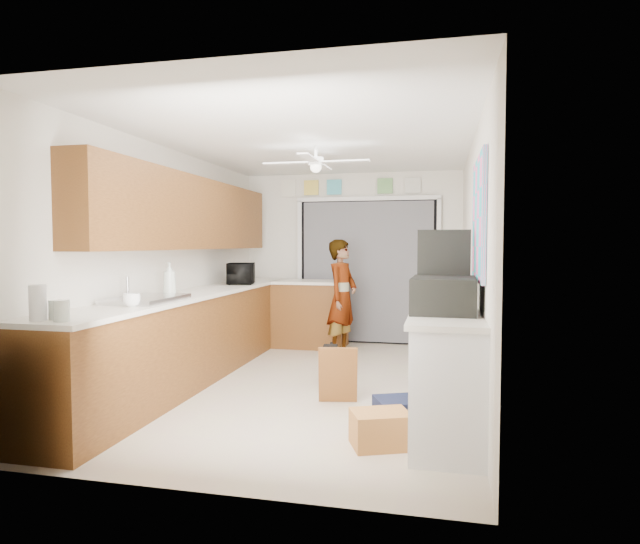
{
  "coord_description": "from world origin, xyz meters",
  "views": [
    {
      "loc": [
        1.29,
        -5.33,
        1.46
      ],
      "look_at": [
        0.0,
        0.4,
        1.15
      ],
      "focal_mm": 30.0,
      "sensor_mm": 36.0,
      "label": 1
    }
  ],
  "objects_px": {
    "paper_towel_roll": "(38,303)",
    "suitcase": "(444,295)",
    "microwave": "(241,273)",
    "cup": "(132,300)",
    "dog": "(329,362)",
    "soap_bottle": "(169,279)",
    "man": "(342,297)",
    "cardboard_box": "(380,429)",
    "navy_crate": "(401,413)"
  },
  "relations": [
    {
      "from": "paper_towel_roll",
      "to": "suitcase",
      "type": "bearing_deg",
      "value": 21.45
    },
    {
      "from": "microwave",
      "to": "cup",
      "type": "xyz_separation_m",
      "value": [
        0.04,
        -2.59,
        -0.08
      ]
    },
    {
      "from": "paper_towel_roll",
      "to": "dog",
      "type": "relative_size",
      "value": 0.47
    },
    {
      "from": "soap_bottle",
      "to": "cup",
      "type": "height_order",
      "value": "soap_bottle"
    },
    {
      "from": "microwave",
      "to": "dog",
      "type": "height_order",
      "value": "microwave"
    },
    {
      "from": "soap_bottle",
      "to": "cup",
      "type": "xyz_separation_m",
      "value": [
        0.15,
        -0.92,
        -0.11
      ]
    },
    {
      "from": "cup",
      "to": "man",
      "type": "bearing_deg",
      "value": 67.11
    },
    {
      "from": "microwave",
      "to": "suitcase",
      "type": "xyz_separation_m",
      "value": [
        2.55,
        -2.4,
        -0.0
      ]
    },
    {
      "from": "suitcase",
      "to": "microwave",
      "type": "bearing_deg",
      "value": 138.3
    },
    {
      "from": "paper_towel_roll",
      "to": "dog",
      "type": "height_order",
      "value": "paper_towel_roll"
    },
    {
      "from": "cardboard_box",
      "to": "man",
      "type": "bearing_deg",
      "value": 105.26
    },
    {
      "from": "microwave",
      "to": "cardboard_box",
      "type": "bearing_deg",
      "value": -158.65
    },
    {
      "from": "soap_bottle",
      "to": "paper_towel_roll",
      "type": "height_order",
      "value": "soap_bottle"
    },
    {
      "from": "navy_crate",
      "to": "dog",
      "type": "bearing_deg",
      "value": 123.02
    },
    {
      "from": "suitcase",
      "to": "soap_bottle",
      "type": "bearing_deg",
      "value": 166.25
    },
    {
      "from": "paper_towel_roll",
      "to": "cardboard_box",
      "type": "height_order",
      "value": "paper_towel_roll"
    },
    {
      "from": "paper_towel_roll",
      "to": "suitcase",
      "type": "relative_size",
      "value": 0.39
    },
    {
      "from": "navy_crate",
      "to": "suitcase",
      "type": "bearing_deg",
      "value": -13.15
    },
    {
      "from": "cardboard_box",
      "to": "navy_crate",
      "type": "relative_size",
      "value": 1.06
    },
    {
      "from": "soap_bottle",
      "to": "microwave",
      "type": "bearing_deg",
      "value": 86.04
    },
    {
      "from": "suitcase",
      "to": "cardboard_box",
      "type": "xyz_separation_m",
      "value": [
        -0.43,
        -0.36,
        -0.95
      ]
    },
    {
      "from": "cup",
      "to": "cardboard_box",
      "type": "distance_m",
      "value": 2.26
    },
    {
      "from": "cardboard_box",
      "to": "navy_crate",
      "type": "xyz_separation_m",
      "value": [
        0.11,
        0.43,
        -0.01
      ]
    },
    {
      "from": "man",
      "to": "dog",
      "type": "xyz_separation_m",
      "value": [
        0.11,
        -1.37,
        -0.56
      ]
    },
    {
      "from": "dog",
      "to": "cup",
      "type": "bearing_deg",
      "value": -137.59
    },
    {
      "from": "suitcase",
      "to": "man",
      "type": "distance_m",
      "value": 3.05
    },
    {
      "from": "microwave",
      "to": "soap_bottle",
      "type": "distance_m",
      "value": 1.68
    },
    {
      "from": "cup",
      "to": "microwave",
      "type": "bearing_deg",
      "value": 90.79
    },
    {
      "from": "paper_towel_roll",
      "to": "cup",
      "type": "bearing_deg",
      "value": 79.44
    },
    {
      "from": "cup",
      "to": "suitcase",
      "type": "distance_m",
      "value": 2.53
    },
    {
      "from": "suitcase",
      "to": "navy_crate",
      "type": "distance_m",
      "value": 1.01
    },
    {
      "from": "cup",
      "to": "soap_bottle",
      "type": "bearing_deg",
      "value": 99.38
    },
    {
      "from": "man",
      "to": "cardboard_box",
      "type": "bearing_deg",
      "value": -148.82
    },
    {
      "from": "microwave",
      "to": "soap_bottle",
      "type": "relative_size",
      "value": 1.44
    },
    {
      "from": "paper_towel_roll",
      "to": "cardboard_box",
      "type": "distance_m",
      "value": 2.53
    },
    {
      "from": "soap_bottle",
      "to": "man",
      "type": "bearing_deg",
      "value": 55.41
    },
    {
      "from": "soap_bottle",
      "to": "cardboard_box",
      "type": "distance_m",
      "value": 2.67
    },
    {
      "from": "paper_towel_roll",
      "to": "dog",
      "type": "xyz_separation_m",
      "value": [
        1.51,
        2.43,
        -0.86
      ]
    },
    {
      "from": "suitcase",
      "to": "navy_crate",
      "type": "relative_size",
      "value": 1.63
    },
    {
      "from": "navy_crate",
      "to": "man",
      "type": "xyz_separation_m",
      "value": [
        -0.96,
        2.67,
        0.64
      ]
    },
    {
      "from": "soap_bottle",
      "to": "suitcase",
      "type": "xyz_separation_m",
      "value": [
        2.67,
        -0.73,
        -0.04
      ]
    },
    {
      "from": "paper_towel_roll",
      "to": "navy_crate",
      "type": "relative_size",
      "value": 0.63
    },
    {
      "from": "suitcase",
      "to": "man",
      "type": "bearing_deg",
      "value": 116.56
    },
    {
      "from": "paper_towel_roll",
      "to": "navy_crate",
      "type": "distance_m",
      "value": 2.78
    },
    {
      "from": "microwave",
      "to": "cup",
      "type": "distance_m",
      "value": 2.59
    },
    {
      "from": "cup",
      "to": "dog",
      "type": "xyz_separation_m",
      "value": [
        1.35,
        1.57,
        -0.79
      ]
    },
    {
      "from": "suitcase",
      "to": "dog",
      "type": "xyz_separation_m",
      "value": [
        -1.17,
        1.38,
        -0.87
      ]
    },
    {
      "from": "navy_crate",
      "to": "cup",
      "type": "bearing_deg",
      "value": -173.23
    },
    {
      "from": "dog",
      "to": "suitcase",
      "type": "bearing_deg",
      "value": -56.53
    },
    {
      "from": "soap_bottle",
      "to": "cup",
      "type": "bearing_deg",
      "value": -80.62
    }
  ]
}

